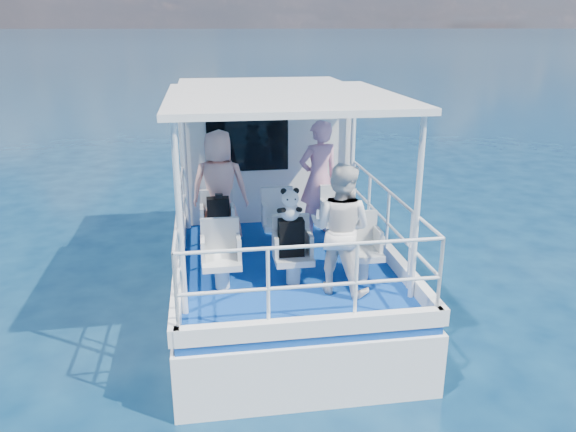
# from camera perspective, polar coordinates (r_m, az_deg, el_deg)

# --- Properties ---
(ground) EXTENTS (2000.00, 2000.00, 0.00)m
(ground) POSITION_cam_1_polar(r_m,az_deg,el_deg) (8.62, -0.69, -9.07)
(ground) COLOR #08223D
(ground) RESTS_ON ground
(hull) EXTENTS (3.00, 7.00, 1.60)m
(hull) POSITION_cam_1_polar(r_m,az_deg,el_deg) (9.51, -1.54, -6.29)
(hull) COLOR white
(hull) RESTS_ON ground
(deck) EXTENTS (2.90, 6.90, 0.10)m
(deck) POSITION_cam_1_polar(r_m,az_deg,el_deg) (9.18, -1.59, -1.48)
(deck) COLOR navy
(deck) RESTS_ON hull
(cabin) EXTENTS (2.85, 2.00, 2.20)m
(cabin) POSITION_cam_1_polar(r_m,az_deg,el_deg) (10.11, -2.59, 7.19)
(cabin) COLOR white
(cabin) RESTS_ON deck
(canopy) EXTENTS (3.00, 3.20, 0.08)m
(canopy) POSITION_cam_1_polar(r_m,az_deg,el_deg) (7.48, -0.56, 11.98)
(canopy) COLOR white
(canopy) RESTS_ON cabin
(canopy_posts) EXTENTS (2.77, 2.97, 2.20)m
(canopy_posts) POSITION_cam_1_polar(r_m,az_deg,el_deg) (7.65, -0.48, 3.42)
(canopy_posts) COLOR white
(canopy_posts) RESTS_ON deck
(railings) EXTENTS (2.84, 3.59, 1.00)m
(railings) POSITION_cam_1_polar(r_m,az_deg,el_deg) (7.53, -0.11, -1.64)
(railings) COLOR white
(railings) RESTS_ON deck
(seat_port_fwd) EXTENTS (0.48, 0.46, 0.38)m
(seat_port_fwd) POSITION_cam_1_polar(r_m,az_deg,el_deg) (8.29, -7.09, -2.12)
(seat_port_fwd) COLOR silver
(seat_port_fwd) RESTS_ON deck
(seat_center_fwd) EXTENTS (0.48, 0.46, 0.38)m
(seat_center_fwd) POSITION_cam_1_polar(r_m,az_deg,el_deg) (8.35, -0.91, -1.80)
(seat_center_fwd) COLOR silver
(seat_center_fwd) RESTS_ON deck
(seat_stbd_fwd) EXTENTS (0.48, 0.46, 0.38)m
(seat_stbd_fwd) POSITION_cam_1_polar(r_m,az_deg,el_deg) (8.51, 5.10, -1.47)
(seat_stbd_fwd) COLOR silver
(seat_stbd_fwd) RESTS_ON deck
(seat_port_aft) EXTENTS (0.48, 0.46, 0.38)m
(seat_port_aft) POSITION_cam_1_polar(r_m,az_deg,el_deg) (7.09, -6.71, -5.83)
(seat_port_aft) COLOR silver
(seat_port_aft) RESTS_ON deck
(seat_center_aft) EXTENTS (0.48, 0.46, 0.38)m
(seat_center_aft) POSITION_cam_1_polar(r_m,az_deg,el_deg) (7.16, 0.53, -5.41)
(seat_center_aft) COLOR silver
(seat_center_aft) RESTS_ON deck
(seat_stbd_aft) EXTENTS (0.48, 0.46, 0.38)m
(seat_stbd_aft) POSITION_cam_1_polar(r_m,az_deg,el_deg) (7.35, 7.49, -4.93)
(seat_stbd_aft) COLOR silver
(seat_stbd_aft) RESTS_ON deck
(passenger_port_fwd) EXTENTS (0.70, 0.55, 1.71)m
(passenger_port_fwd) POSITION_cam_1_polar(r_m,az_deg,el_deg) (8.35, -6.97, 2.86)
(passenger_port_fwd) COLOR #F0A89B
(passenger_port_fwd) RESTS_ON deck
(passenger_stbd_fwd) EXTENTS (0.75, 0.60, 1.80)m
(passenger_stbd_fwd) POSITION_cam_1_polar(r_m,az_deg,el_deg) (8.63, 3.13, 3.80)
(passenger_stbd_fwd) COLOR pink
(passenger_stbd_fwd) RESTS_ON deck
(passenger_stbd_aft) EXTENTS (1.00, 0.95, 1.62)m
(passenger_stbd_aft) POSITION_cam_1_polar(r_m,az_deg,el_deg) (6.77, 5.33, -1.31)
(passenger_stbd_aft) COLOR white
(passenger_stbd_aft) RESTS_ON deck
(backpack_port) EXTENTS (0.32, 0.18, 0.42)m
(backpack_port) POSITION_cam_1_polar(r_m,az_deg,el_deg) (8.11, -7.10, 0.42)
(backpack_port) COLOR black
(backpack_port) RESTS_ON seat_port_fwd
(backpack_center) EXTENTS (0.31, 0.18, 0.47)m
(backpack_center) POSITION_cam_1_polar(r_m,az_deg,el_deg) (7.01, 0.31, -2.20)
(backpack_center) COLOR black
(backpack_center) RESTS_ON seat_center_aft
(compact_camera) EXTENTS (0.11, 0.06, 0.06)m
(compact_camera) POSITION_cam_1_polar(r_m,az_deg,el_deg) (8.03, -7.03, 2.03)
(compact_camera) COLOR black
(compact_camera) RESTS_ON backpack_port
(panda) EXTENTS (0.26, 0.22, 0.41)m
(panda) POSITION_cam_1_polar(r_m,az_deg,el_deg) (6.85, 0.19, 1.18)
(panda) COLOR silver
(panda) RESTS_ON backpack_center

